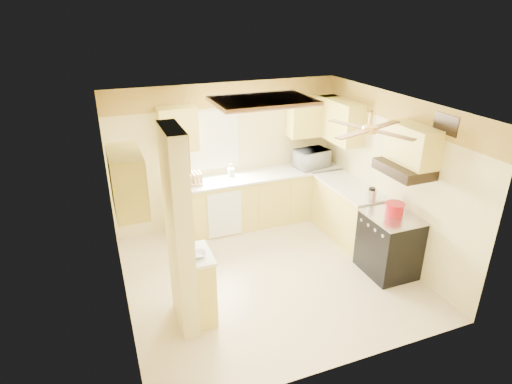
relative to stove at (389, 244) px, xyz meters
name	(u,v)px	position (x,y,z in m)	size (l,w,h in m)	color
floor	(268,274)	(-1.67, 0.55, -0.46)	(4.00, 4.00, 0.00)	#D0B990
ceiling	(270,106)	(-1.67, 0.55, 2.04)	(4.00, 4.00, 0.00)	white
wall_back	(227,155)	(-1.67, 2.45, 0.79)	(4.00, 4.00, 0.00)	#DAC985
wall_front	(344,272)	(-1.67, -1.35, 0.79)	(4.00, 4.00, 0.00)	#DAC985
wall_left	(116,222)	(-3.67, 0.55, 0.79)	(3.80, 3.80, 0.00)	#DAC985
wall_right	(391,178)	(0.33, 0.55, 0.79)	(3.80, 3.80, 0.00)	#DAC985
wallpaper_border	(225,95)	(-1.67, 2.43, 1.84)	(4.00, 0.02, 0.40)	gold
partition_column	(179,234)	(-3.02, 0.00, 0.79)	(0.20, 0.70, 2.50)	#DAC985
partition_ledge	(202,287)	(-2.80, 0.00, -0.01)	(0.25, 0.55, 0.90)	#E4D15B
ledge_top	(200,254)	(-2.80, 0.00, 0.46)	(0.28, 0.58, 0.04)	silver
lower_cabinets_back	(260,199)	(-1.17, 2.15, -0.01)	(3.00, 0.60, 0.90)	#E4D15B
lower_cabinets_right	(348,212)	(0.03, 1.15, -0.01)	(0.60, 1.40, 0.90)	#E4D15B
countertop_back	(260,175)	(-1.17, 2.14, 0.46)	(3.04, 0.64, 0.04)	silver
countertop_right	(349,186)	(0.02, 1.15, 0.46)	(0.64, 1.44, 0.04)	silver
dishwasher_panel	(225,215)	(-1.92, 1.84, -0.03)	(0.58, 0.02, 0.80)	white
window	(212,140)	(-1.92, 2.44, 1.09)	(0.92, 0.02, 1.02)	white
upper_cab_back_left	(178,129)	(-2.52, 2.27, 1.39)	(0.60, 0.35, 0.70)	#E4D15B
upper_cab_back_right	(312,116)	(-0.12, 2.27, 1.39)	(0.90, 0.35, 0.70)	#E4D15B
upper_cab_right	(340,121)	(0.16, 1.80, 1.39)	(0.35, 1.00, 0.70)	#E4D15B
upper_cab_left_wall	(127,182)	(-3.49, 0.30, 1.39)	(0.35, 0.75, 0.70)	#E4D15B
upper_cab_over_stove	(413,145)	(0.16, 0.00, 1.49)	(0.35, 0.76, 0.52)	#E4D15B
stove	(389,244)	(0.00, 0.00, 0.00)	(0.68, 0.77, 0.92)	black
range_hood	(404,169)	(0.07, 0.00, 1.16)	(0.50, 0.76, 0.14)	black
poster_menu	(185,184)	(-2.91, 0.00, 1.39)	(0.02, 0.42, 0.57)	black
poster_nashville	(189,236)	(-2.91, 0.00, 0.74)	(0.02, 0.42, 0.57)	black
ceiling_light_panel	(263,101)	(-1.57, 1.05, 2.00)	(1.35, 0.95, 0.06)	brown
ceiling_fan	(370,129)	(-0.67, -0.15, 1.83)	(1.15, 1.15, 0.26)	gold
vent_grate	(446,124)	(0.31, -0.35, 1.84)	(0.02, 0.40, 0.25)	black
microwave	(312,158)	(-0.15, 2.15, 0.64)	(0.59, 0.40, 0.33)	white
bowl	(198,254)	(-2.83, -0.06, 0.50)	(0.19, 0.19, 0.05)	white
dutch_oven	(395,209)	(0.05, 0.04, 0.55)	(0.27, 0.27, 0.18)	#AD1018
kettle	(372,195)	(-0.03, 0.49, 0.58)	(0.14, 0.14, 0.22)	silver
dish_rack	(191,180)	(-2.39, 2.11, 0.55)	(0.38, 0.30, 0.20)	tan
utensil_crock	(231,172)	(-1.67, 2.24, 0.55)	(0.11, 0.11, 0.22)	white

